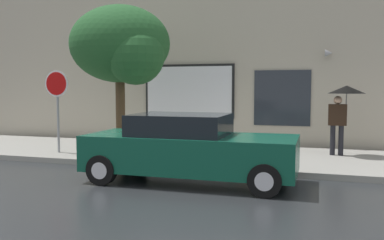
% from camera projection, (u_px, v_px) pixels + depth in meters
% --- Properties ---
extents(ground_plane, '(60.00, 60.00, 0.00)m').
position_uv_depth(ground_plane, '(173.00, 181.00, 9.12)').
color(ground_plane, '#282B2D').
extents(sidewalk, '(20.00, 4.00, 0.15)m').
position_uv_depth(sidewalk, '(208.00, 156.00, 11.97)').
color(sidewalk, gray).
rests_on(sidewalk, ground).
extents(building_facade, '(20.00, 0.67, 7.00)m').
position_uv_depth(building_facade, '(227.00, 45.00, 14.08)').
color(building_facade, '#B2A893').
rests_on(building_facade, ground).
extents(parked_car, '(4.50, 1.86, 1.47)m').
position_uv_depth(parked_car, '(189.00, 148.00, 8.96)').
color(parked_car, '#0F4C38').
rests_on(parked_car, ground).
extents(fire_hydrant, '(0.30, 0.44, 0.72)m').
position_uv_depth(fire_hydrant, '(232.00, 150.00, 10.27)').
color(fire_hydrant, white).
rests_on(fire_hydrant, sidewalk).
extents(pedestrian_with_umbrella, '(1.01, 1.01, 1.95)m').
position_uv_depth(pedestrian_with_umbrella, '(344.00, 100.00, 11.47)').
color(pedestrian_with_umbrella, black).
rests_on(pedestrian_with_umbrella, sidewalk).
extents(street_tree, '(2.90, 2.46, 4.20)m').
position_uv_depth(street_tree, '(123.00, 47.00, 11.61)').
color(street_tree, '#4C3823').
rests_on(street_tree, sidewalk).
extents(stop_sign, '(0.76, 0.10, 2.38)m').
position_uv_depth(stop_sign, '(57.00, 95.00, 11.99)').
color(stop_sign, gray).
rests_on(stop_sign, sidewalk).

